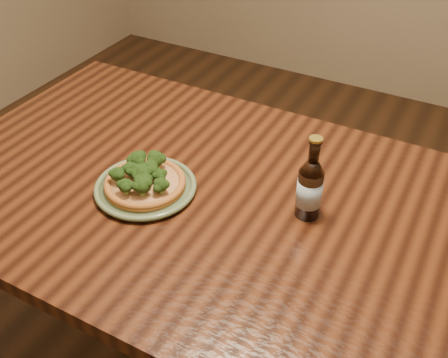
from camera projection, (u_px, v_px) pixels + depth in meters
The scene contains 4 objects.
table at pixel (235, 228), 1.32m from camera, with size 1.60×0.90×0.75m.
plate at pixel (146, 187), 1.29m from camera, with size 0.25×0.25×0.02m.
pizza at pixel (144, 180), 1.28m from camera, with size 0.20×0.20×0.07m.
beer_bottle at pixel (310, 188), 1.18m from camera, with size 0.06×0.06×0.21m.
Camera 1 is at (0.44, -0.76, 1.57)m, focal length 42.00 mm.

